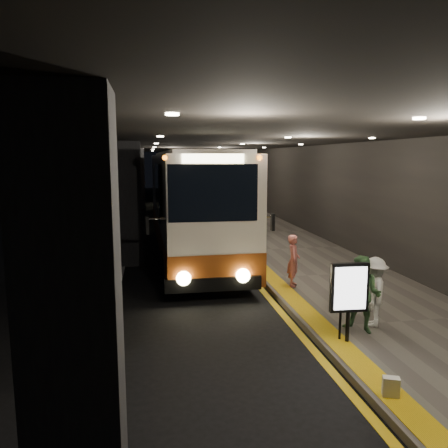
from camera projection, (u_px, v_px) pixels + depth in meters
ground at (182, 296)px, 12.21m from camera, size 90.00×90.00×0.00m
lane_line_white at (125, 258)px, 16.79m from camera, size 0.12×50.00×0.01m
kerb_stripe_yellow at (231, 254)px, 17.48m from camera, size 0.18×50.00×0.01m
sidewalk at (289, 250)px, 17.86m from camera, size 4.50×50.00×0.15m
tactile_strip at (243, 250)px, 17.54m from camera, size 0.50×50.00×0.01m
terminal_wall at (343, 178)px, 17.80m from camera, size 0.10×50.00×6.00m
support_columns at (130, 204)px, 15.53m from camera, size 0.80×24.80×4.40m
canopy at (235, 137)px, 16.81m from camera, size 9.00×50.00×0.40m
coach_main at (191, 207)px, 17.16m from camera, size 2.84×12.66×3.93m
coach_second at (175, 188)px, 29.26m from camera, size 2.78×12.22×3.83m
coach_third at (168, 179)px, 43.22m from camera, size 2.92×11.33×3.53m
passenger_boarding at (294, 260)px, 12.54m from camera, size 0.52×0.63×1.50m
passenger_waiting_green at (362, 294)px, 9.20m from camera, size 0.91×0.92×1.64m
passenger_waiting_white at (374, 292)px, 9.56m from camera, size 0.91×1.09×1.54m
bag_plain at (391, 387)px, 6.76m from camera, size 0.29×0.23×0.32m
info_sign at (349, 289)px, 8.63m from camera, size 0.77×0.15×1.63m
stanchion_post at (340, 316)px, 8.84m from camera, size 0.05×0.05×1.00m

